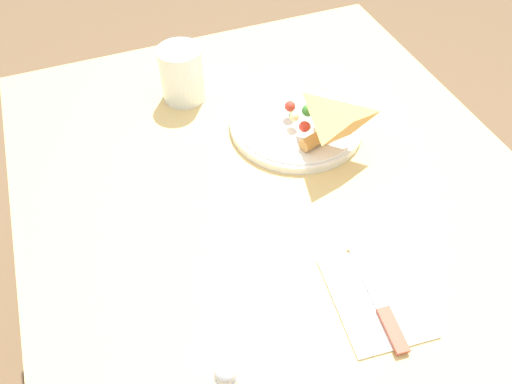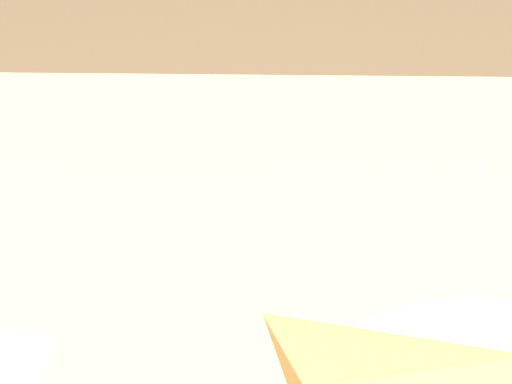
{
  "view_description": "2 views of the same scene",
  "coord_description": "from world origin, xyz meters",
  "px_view_note": "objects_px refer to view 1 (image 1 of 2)",
  "views": [
    {
      "loc": [
        -0.52,
        0.24,
        1.36
      ],
      "look_at": [
        -0.05,
        0.07,
        0.8
      ],
      "focal_mm": 35.0,
      "sensor_mm": 36.0,
      "label": 1
    },
    {
      "loc": [
        -0.01,
        -0.39,
        1.1
      ],
      "look_at": [
        -0.02,
        0.07,
        0.8
      ],
      "focal_mm": 55.0,
      "sensor_mm": 36.0,
      "label": 2
    }
  ],
  "objects_px": {
    "dining_table": "(278,225)",
    "milk_glass": "(182,76)",
    "napkin_folded": "(376,297)",
    "plate_pizza": "(298,122)",
    "salt_shaker": "(227,383)",
    "butter_knife": "(379,301)"
  },
  "relations": [
    {
      "from": "salt_shaker",
      "to": "plate_pizza",
      "type": "bearing_deg",
      "value": -34.02
    },
    {
      "from": "dining_table",
      "to": "napkin_folded",
      "type": "relative_size",
      "value": 5.91
    },
    {
      "from": "dining_table",
      "to": "milk_glass",
      "type": "bearing_deg",
      "value": 15.08
    },
    {
      "from": "dining_table",
      "to": "salt_shaker",
      "type": "bearing_deg",
      "value": 146.38
    },
    {
      "from": "napkin_folded",
      "to": "butter_knife",
      "type": "distance_m",
      "value": 0.01
    },
    {
      "from": "napkin_folded",
      "to": "dining_table",
      "type": "bearing_deg",
      "value": 10.89
    },
    {
      "from": "napkin_folded",
      "to": "butter_knife",
      "type": "xyz_separation_m",
      "value": [
        -0.01,
        0.0,
        0.0
      ]
    },
    {
      "from": "dining_table",
      "to": "napkin_folded",
      "type": "distance_m",
      "value": 0.27
    },
    {
      "from": "plate_pizza",
      "to": "milk_glass",
      "type": "distance_m",
      "value": 0.25
    },
    {
      "from": "milk_glass",
      "to": "butter_knife",
      "type": "relative_size",
      "value": 0.61
    },
    {
      "from": "milk_glass",
      "to": "napkin_folded",
      "type": "distance_m",
      "value": 0.57
    },
    {
      "from": "dining_table",
      "to": "napkin_folded",
      "type": "xyz_separation_m",
      "value": [
        -0.24,
        -0.05,
        0.1
      ]
    },
    {
      "from": "milk_glass",
      "to": "salt_shaker",
      "type": "xyz_separation_m",
      "value": [
        -0.6,
        0.12,
        -0.01
      ]
    },
    {
      "from": "milk_glass",
      "to": "napkin_folded",
      "type": "relative_size",
      "value": 0.65
    },
    {
      "from": "plate_pizza",
      "to": "napkin_folded",
      "type": "xyz_separation_m",
      "value": [
        -0.38,
        0.05,
        -0.01
      ]
    },
    {
      "from": "plate_pizza",
      "to": "butter_knife",
      "type": "relative_size",
      "value": 1.39
    },
    {
      "from": "dining_table",
      "to": "milk_glass",
      "type": "xyz_separation_m",
      "value": [
        0.31,
        0.08,
        0.15
      ]
    },
    {
      "from": "plate_pizza",
      "to": "napkin_folded",
      "type": "height_order",
      "value": "plate_pizza"
    },
    {
      "from": "butter_knife",
      "to": "milk_glass",
      "type": "bearing_deg",
      "value": 19.72
    },
    {
      "from": "napkin_folded",
      "to": "butter_knife",
      "type": "bearing_deg",
      "value": 173.23
    },
    {
      "from": "napkin_folded",
      "to": "butter_knife",
      "type": "height_order",
      "value": "butter_knife"
    },
    {
      "from": "dining_table",
      "to": "napkin_folded",
      "type": "height_order",
      "value": "napkin_folded"
    }
  ]
}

